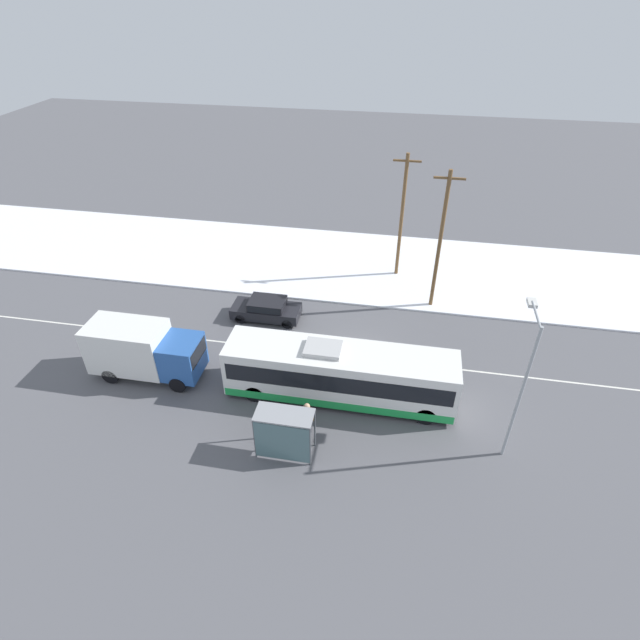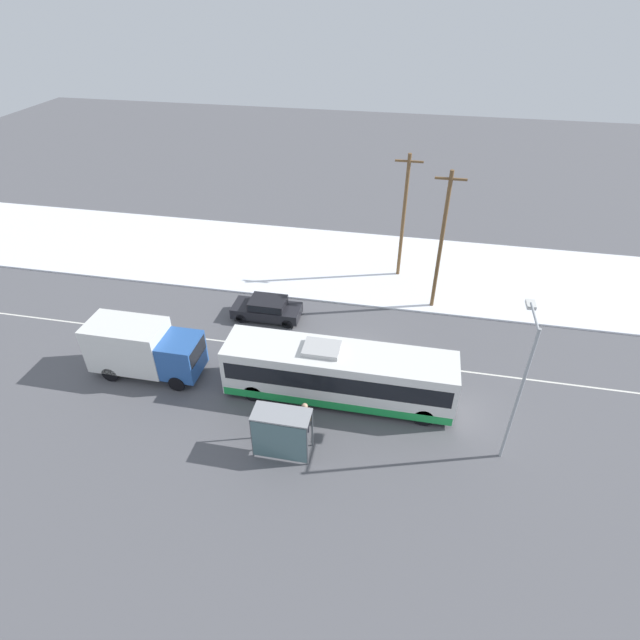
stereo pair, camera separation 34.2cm
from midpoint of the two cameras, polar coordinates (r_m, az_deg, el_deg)
ground_plane at (r=28.75m, az=4.33°, el=-4.32°), size 120.00×120.00×0.00m
snow_lot at (r=37.64m, az=6.54°, el=6.08°), size 80.00×10.79×0.12m
lane_marking_center at (r=28.75m, az=4.33°, el=-4.31°), size 60.00×0.12×0.00m
city_bus at (r=25.34m, az=2.51°, el=-6.14°), size 11.61×2.57×3.13m
box_truck at (r=28.23m, az=-19.28°, el=-3.01°), size 6.01×2.30×3.11m
sedan_car at (r=31.59m, az=-5.75°, el=1.40°), size 4.29×1.80×1.38m
pedestrian_at_stop at (r=23.81m, az=-1.32°, el=-10.79°), size 0.66×0.29×1.84m
bus_shelter at (r=22.49m, az=-4.11°, el=-12.43°), size 2.59×1.20×2.40m
streetlamp at (r=22.38m, az=22.47°, el=-5.77°), size 0.36×2.39×7.22m
utility_pole_roadside at (r=31.47m, az=14.01°, el=8.72°), size 1.80×0.24×9.11m
utility_pole_snowlot at (r=34.86m, az=9.82°, el=11.62°), size 1.80×0.24×8.78m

